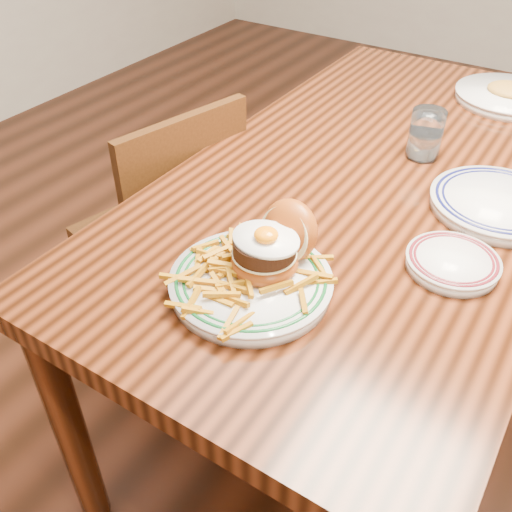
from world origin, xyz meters
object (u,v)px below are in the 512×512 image
Objects in this scene: table at (377,204)px; main_plate at (258,269)px; side_plate at (453,262)px; chair_left at (169,230)px.

main_plate is (-0.03, -0.49, 0.13)m from table.
side_plate is (0.28, 0.24, -0.02)m from main_plate.
table is 5.23× the size of main_plate.
main_plate is 0.37m from side_plate.
table is at bearing 28.21° from chair_left.
table is 0.62m from chair_left.
side_plate reaches higher than table.
chair_left reaches higher than table.
chair_left is at bearing 156.07° from main_plate.
table is 1.90× the size of chair_left.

